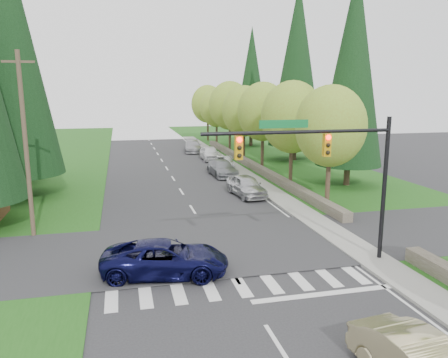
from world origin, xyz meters
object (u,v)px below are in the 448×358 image
object	(u,v)px
parked_car_c	(225,164)
parked_car_d	(210,153)
parked_car_a	(246,186)
parked_car_b	(222,168)
suv_navy	(166,258)
parked_car_e	(193,146)

from	to	relation	value
parked_car_c	parked_car_d	size ratio (longest dim) A/B	0.90
parked_car_a	parked_car_c	bearing A→B (deg)	78.82
parked_car_b	parked_car_d	world-z (taller)	parked_car_d
parked_car_b	suv_navy	bearing A→B (deg)	-111.99
parked_car_a	parked_car_d	distance (m)	18.01
parked_car_b	parked_car_c	distance (m)	2.89
parked_car_a	parked_car_b	distance (m)	8.31
parked_car_d	parked_car_e	size ratio (longest dim) A/B	0.90
parked_car_a	parked_car_c	xyz separation A→B (m)	(0.95, 11.05, -0.11)
parked_car_b	parked_car_c	size ratio (longest dim) A/B	1.20
parked_car_d	suv_navy	bearing A→B (deg)	-104.06
parked_car_e	parked_car_a	bearing A→B (deg)	-83.63
parked_car_a	parked_car_d	size ratio (longest dim) A/B	1.00
parked_car_b	parked_car_e	xyz separation A→B (m)	(0.02, 16.88, 0.02)
parked_car_a	parked_car_e	world-z (taller)	parked_car_a
parked_car_c	parked_car_d	distance (m)	6.94
parked_car_b	parked_car_e	distance (m)	16.88
suv_navy	parked_car_b	bearing A→B (deg)	-9.09
parked_car_a	suv_navy	bearing A→B (deg)	-125.94
parked_car_c	parked_car_e	xyz separation A→B (m)	(-0.89, 14.13, 0.06)
suv_navy	parked_car_c	world-z (taller)	suv_navy
parked_car_b	parked_car_a	bearing A→B (deg)	-92.88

